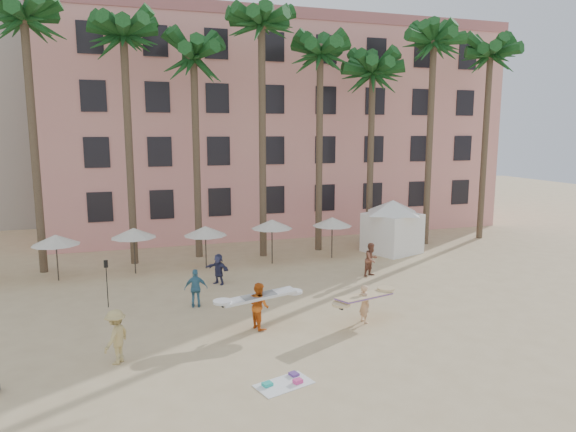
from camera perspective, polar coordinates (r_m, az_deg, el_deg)
The scene contains 10 objects.
ground at distance 19.38m, azimuth -0.31°, elevation -14.90°, with size 120.00×120.00×0.00m, color #D1B789.
pink_hotel at distance 44.57m, azimuth -1.62°, elevation 9.45°, with size 35.00×14.00×16.00m, color #E9998E.
palm_row at distance 32.76m, azimuth -7.62°, elevation 18.10°, with size 44.40×5.40×16.30m.
umbrella_row at distance 29.99m, azimuth -12.95°, elevation -1.68°, with size 22.50×2.70×2.73m.
cabana at distance 34.57m, azimuth 11.53°, elevation -0.62°, with size 5.75×5.75×3.50m.
beach_towel at distance 17.24m, azimuth -0.36°, elevation -18.02°, with size 2.01×1.48×0.14m.
carrier_yellow at distance 22.04m, azimuth 8.50°, elevation -9.31°, with size 3.01×1.96×1.64m.
carrier_white at distance 21.22m, azimuth -3.23°, elevation -9.75°, with size 3.16×1.10×1.91m.
beachgoers at distance 23.89m, azimuth -6.03°, elevation -7.85°, with size 14.55×9.67×1.93m.
paddle at distance 24.84m, azimuth -19.51°, elevation -6.47°, with size 0.18×0.04×2.23m.
Camera 1 is at (-5.21, -16.87, 7.98)m, focal length 32.00 mm.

